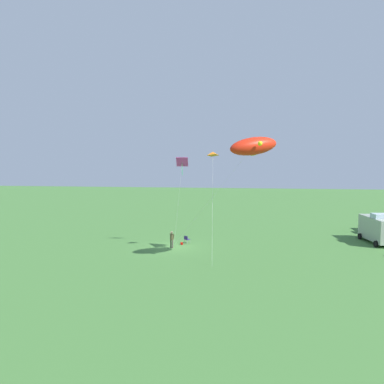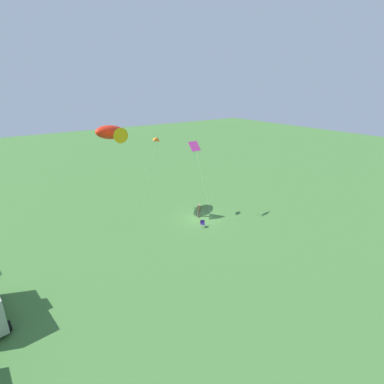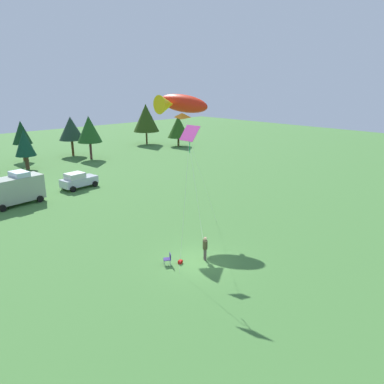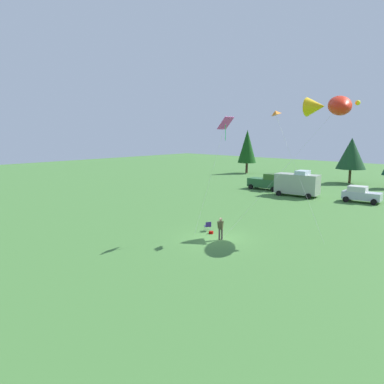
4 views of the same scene
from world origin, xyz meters
name	(u,v)px [view 2 (image 2 of 4)]	position (x,y,z in m)	size (l,w,h in m)	color
ground_plane	(200,219)	(0.00, 0.00, 0.00)	(160.00, 160.00, 0.00)	#417334
person_kite_flyer	(199,209)	(0.48, -0.15, 1.02)	(0.46, 0.52, 1.74)	brown
folding_chair	(203,223)	(-1.85, 1.07, 0.49)	(0.66, 0.66, 0.82)	navy
backpack_on_grass	(202,223)	(-1.14, 0.64, 0.11)	(0.32, 0.22, 0.22)	#A90905
kite_large_fish	(112,133)	(5.36, 7.90, 10.27)	(7.15, 10.47, 11.31)	red
kite_delta_orange	(157,139)	(2.32, 4.18, 9.66)	(4.93, 1.19, 9.95)	orange
kite_diamond_rainbow	(195,148)	(-0.03, 0.87, 8.73)	(2.54, 1.85, 9.36)	#D43C9E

